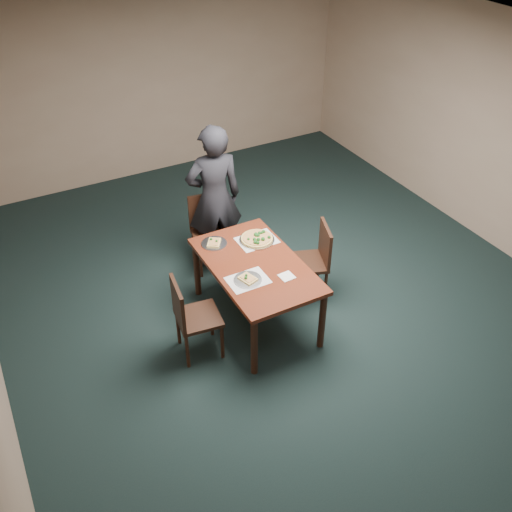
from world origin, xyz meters
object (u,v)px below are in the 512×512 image
dining_table (256,271)px  slice_plate_far (214,243)px  slice_plate_near (248,279)px  chair_left (190,314)px  pizza_pan (257,239)px  chair_right (314,257)px  chair_far (209,227)px  diner (214,198)px

dining_table → slice_plate_far: bearing=113.4°
slice_plate_near → slice_plate_far: size_ratio=1.00×
chair_left → slice_plate_near: chair_left is taller
pizza_pan → slice_plate_far: bearing=159.7°
dining_table → chair_right: chair_right is taller
chair_far → chair_right: bearing=-45.1°
chair_left → diner: diner is taller
chair_far → diner: bearing=2.4°
dining_table → slice_plate_near: 0.30m
dining_table → chair_left: (-0.81, -0.15, -0.14)m
dining_table → slice_plate_near: (-0.20, -0.20, 0.11)m
chair_far → pizza_pan: 0.89m
chair_right → slice_plate_far: size_ratio=3.25×
chair_left → slice_plate_far: bearing=-33.2°
dining_table → chair_right: bearing=5.2°
chair_far → chair_right: same height
chair_far → slice_plate_far: 0.73m
chair_far → dining_table: bearing=-79.9°
diner → slice_plate_near: 1.41m
chair_left → chair_right: size_ratio=1.00×
chair_right → pizza_pan: 0.69m
chair_left → slice_plate_far: (0.58, 0.68, 0.25)m
dining_table → pizza_pan: size_ratio=3.90×
dining_table → pizza_pan: 0.44m
diner → slice_plate_near: size_ratio=6.45×
dining_table → chair_left: bearing=-169.6°
diner → dining_table: bearing=94.9°
slice_plate_far → chair_left: bearing=-130.5°
chair_right → slice_plate_far: 1.14m
chair_left → slice_plate_near: 0.66m
dining_table → slice_plate_near: bearing=-135.1°
chair_left → pizza_pan: 1.17m
chair_right → diner: 1.36m
chair_far → chair_left: 1.56m
pizza_pan → slice_plate_near: size_ratio=1.37×
chair_far → chair_left: same height
diner → slice_plate_far: diner is taller
dining_table → chair_right: (0.78, 0.07, -0.14)m
chair_far → pizza_pan: size_ratio=2.37×
slice_plate_near → slice_plate_far: 0.73m
chair_left → slice_plate_near: size_ratio=3.25×
chair_right → pizza_pan: chair_right is taller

